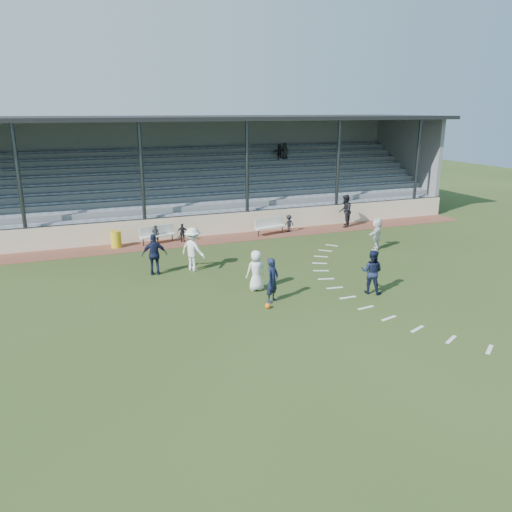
% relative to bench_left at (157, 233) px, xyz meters
% --- Properties ---
extents(ground, '(90.00, 90.00, 0.00)m').
position_rel_bench_left_xyz_m(ground, '(2.50, -10.84, -0.58)').
color(ground, '#2B3C18').
rests_on(ground, ground).
extents(cinder_track, '(34.00, 2.00, 0.02)m').
position_rel_bench_left_xyz_m(cinder_track, '(2.50, -0.34, -0.57)').
color(cinder_track, brown).
rests_on(cinder_track, ground).
extents(retaining_wall, '(34.00, 0.18, 1.20)m').
position_rel_bench_left_xyz_m(retaining_wall, '(2.50, 0.71, 0.02)').
color(retaining_wall, beige).
rests_on(retaining_wall, ground).
extents(bench_left, '(2.04, 0.95, 0.95)m').
position_rel_bench_left_xyz_m(bench_left, '(0.00, 0.00, 0.00)').
color(bench_left, silver).
rests_on(bench_left, cinder_track).
extents(bench_right, '(2.04, 0.87, 0.95)m').
position_rel_bench_left_xyz_m(bench_right, '(6.48, -0.35, 0.00)').
color(bench_right, silver).
rests_on(bench_right, cinder_track).
extents(trash_bin, '(0.55, 0.55, 0.88)m').
position_rel_bench_left_xyz_m(trash_bin, '(-2.19, -0.09, -0.13)').
color(trash_bin, gold).
rests_on(trash_bin, cinder_track).
extents(football, '(0.20, 0.20, 0.20)m').
position_rel_bench_left_xyz_m(football, '(2.04, -10.72, -0.48)').
color(football, orange).
rests_on(football, ground).
extents(player_white_lead, '(0.83, 0.55, 1.66)m').
position_rel_bench_left_xyz_m(player_white_lead, '(2.34, -8.77, 0.24)').
color(player_white_lead, silver).
rests_on(player_white_lead, ground).
extents(player_navy_lead, '(0.75, 0.71, 1.72)m').
position_rel_bench_left_xyz_m(player_navy_lead, '(2.46, -10.15, 0.27)').
color(player_navy_lead, '#131934').
rests_on(player_navy_lead, ground).
extents(player_navy_mid, '(1.08, 1.07, 1.76)m').
position_rel_bench_left_xyz_m(player_navy_mid, '(6.47, -10.70, 0.30)').
color(player_navy_mid, '#131934').
rests_on(player_navy_mid, ground).
extents(player_white_wing, '(1.32, 1.47, 1.97)m').
position_rel_bench_left_xyz_m(player_white_wing, '(0.64, -5.32, 0.40)').
color(player_white_wing, silver).
rests_on(player_white_wing, ground).
extents(player_navy_wing, '(1.13, 0.63, 1.83)m').
position_rel_bench_left_xyz_m(player_navy_wing, '(-1.08, -5.31, 0.33)').
color(player_navy_wing, '#131934').
rests_on(player_navy_wing, ground).
extents(player_white_back, '(1.48, 1.45, 1.70)m').
position_rel_bench_left_xyz_m(player_white_back, '(10.38, -5.31, 0.26)').
color(player_white_back, silver).
rests_on(player_white_back, ground).
extents(official, '(1.19, 1.23, 1.99)m').
position_rel_bench_left_xyz_m(official, '(11.51, -0.27, 0.43)').
color(official, black).
rests_on(official, cinder_track).
extents(sub_left_near, '(0.40, 0.29, 1.02)m').
position_rel_bench_left_xyz_m(sub_left_near, '(-0.10, -0.09, -0.05)').
color(sub_left_near, black).
rests_on(sub_left_near, cinder_track).
extents(sub_left_far, '(0.65, 0.42, 1.02)m').
position_rel_bench_left_xyz_m(sub_left_far, '(1.34, -0.22, -0.05)').
color(sub_left_far, black).
rests_on(sub_left_far, cinder_track).
extents(sub_right, '(0.71, 0.48, 1.02)m').
position_rel_bench_left_xyz_m(sub_right, '(7.73, -0.24, -0.05)').
color(sub_right, black).
rests_on(sub_right, cinder_track).
extents(grandstand, '(34.60, 9.00, 6.61)m').
position_rel_bench_left_xyz_m(grandstand, '(2.51, 5.43, 1.62)').
color(grandstand, slate).
rests_on(grandstand, ground).
extents(penalty_arc, '(3.89, 14.63, 0.01)m').
position_rel_bench_left_xyz_m(penalty_arc, '(6.62, -10.84, -0.58)').
color(penalty_arc, silver).
rests_on(penalty_arc, ground).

